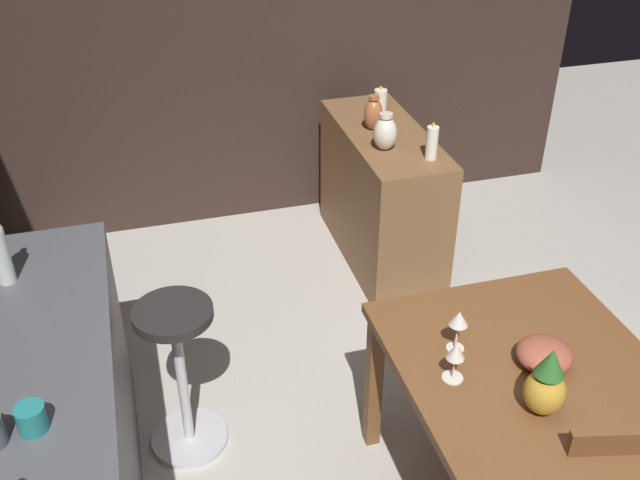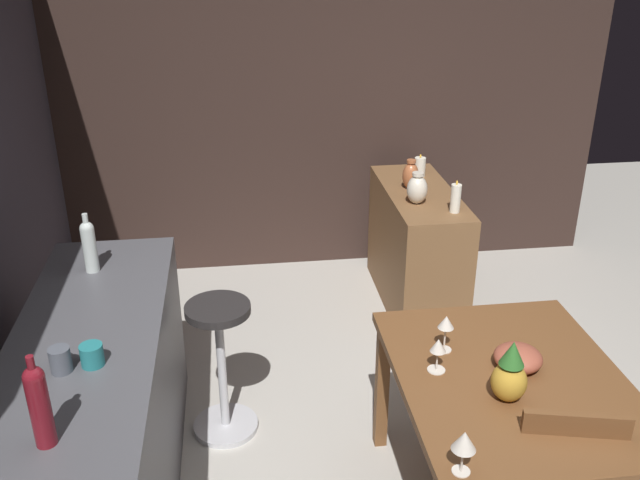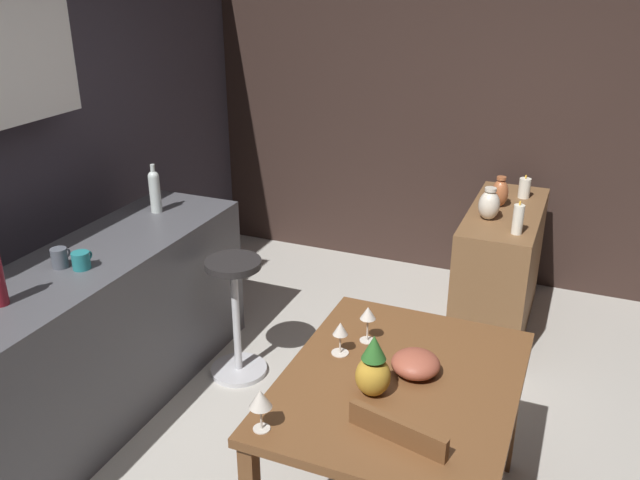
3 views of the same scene
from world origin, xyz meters
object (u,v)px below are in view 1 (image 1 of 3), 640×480
object	(u,v)px
bar_stool	(181,375)
pillar_candle_short	(380,101)
sideboard_cabinet	(382,196)
vase_ceramic_ivory	(385,133)
dining_table	(536,398)
fruit_bowl	(545,354)
pineapple_centerpiece	(546,385)
wine_glass_right	(459,320)
pillar_candle_tall	(432,143)
vase_copper	(373,114)
wine_glass_left	(456,354)
cup_teal	(32,418)

from	to	relation	value
bar_stool	pillar_candle_short	xyz separation A→B (m)	(1.47, -1.39, 0.49)
sideboard_cabinet	vase_ceramic_ivory	xyz separation A→B (m)	(-0.21, 0.08, 0.50)
dining_table	fruit_bowl	xyz separation A→B (m)	(0.06, -0.04, 0.14)
sideboard_cabinet	pineapple_centerpiece	bearing A→B (deg)	174.29
bar_stool	wine_glass_right	xyz separation A→B (m)	(-0.51, -0.97, 0.48)
pillar_candle_short	pillar_candle_tall	bearing A→B (deg)	-176.55
dining_table	wine_glass_right	bearing A→B (deg)	43.73
pillar_candle_tall	sideboard_cabinet	bearing A→B (deg)	16.53
sideboard_cabinet	vase_copper	world-z (taller)	vase_copper
pineapple_centerpiece	vase_copper	xyz separation A→B (m)	(2.10, -0.15, 0.06)
bar_stool	pineapple_centerpiece	distance (m)	1.48
dining_table	vase_ceramic_ivory	distance (m)	1.74
bar_stool	vase_copper	xyz separation A→B (m)	(1.24, -1.26, 0.52)
wine_glass_right	vase_ceramic_ivory	distance (m)	1.51
pillar_candle_short	vase_copper	size ratio (longest dim) A/B	0.80
vase_ceramic_ivory	vase_copper	xyz separation A→B (m)	(0.26, -0.03, -0.00)
dining_table	bar_stool	distance (m)	1.42
dining_table	sideboard_cabinet	bearing A→B (deg)	-3.89
sideboard_cabinet	pillar_candle_tall	distance (m)	0.63
wine_glass_left	pillar_candle_short	bearing A→B (deg)	-13.08
wine_glass_left	vase_copper	size ratio (longest dim) A/B	0.76
dining_table	vase_ceramic_ivory	size ratio (longest dim) A/B	5.71
sideboard_cabinet	vase_ceramic_ivory	bearing A→B (deg)	158.52
vase_ceramic_ivory	pineapple_centerpiece	bearing A→B (deg)	176.15
vase_copper	wine_glass_left	bearing A→B (deg)	169.04
fruit_bowl	vase_copper	xyz separation A→B (m)	(1.91, -0.03, 0.12)
pillar_candle_tall	vase_copper	xyz separation A→B (m)	(0.43, 0.17, 0.00)
pillar_candle_tall	vase_copper	distance (m)	0.46
dining_table	wine_glass_left	distance (m)	0.36
cup_teal	pillar_candle_tall	world-z (taller)	pillar_candle_tall
sideboard_cabinet	wine_glass_left	distance (m)	1.93
sideboard_cabinet	wine_glass_right	xyz separation A→B (m)	(-1.69, 0.35, 0.46)
cup_teal	wine_glass_right	bearing A→B (deg)	-83.81
bar_stool	pillar_candle_tall	xyz separation A→B (m)	(0.81, -1.43, 0.52)
wine_glass_left	pillar_candle_tall	distance (m)	1.55
sideboard_cabinet	cup_teal	size ratio (longest dim) A/B	9.06
vase_ceramic_ivory	vase_copper	distance (m)	0.26
fruit_bowl	vase_copper	world-z (taller)	vase_copper
sideboard_cabinet	vase_copper	xyz separation A→B (m)	(0.05, 0.06, 0.50)
wine_glass_right	fruit_bowl	distance (m)	0.32
wine_glass_right	vase_copper	world-z (taller)	vase_copper
pillar_candle_short	cup_teal	bearing A→B (deg)	139.38
vase_ceramic_ivory	vase_copper	size ratio (longest dim) A/B	1.02
sideboard_cabinet	bar_stool	size ratio (longest dim) A/B	1.49
pineapple_centerpiece	cup_teal	bearing A→B (deg)	82.64
sideboard_cabinet	wine_glass_right	distance (m)	1.79
wine_glass_left	cup_teal	size ratio (longest dim) A/B	1.23
dining_table	sideboard_cabinet	distance (m)	1.94
pineapple_centerpiece	fruit_bowl	xyz separation A→B (m)	(0.19, -0.12, -0.06)
bar_stool	vase_copper	size ratio (longest dim) A/B	3.72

